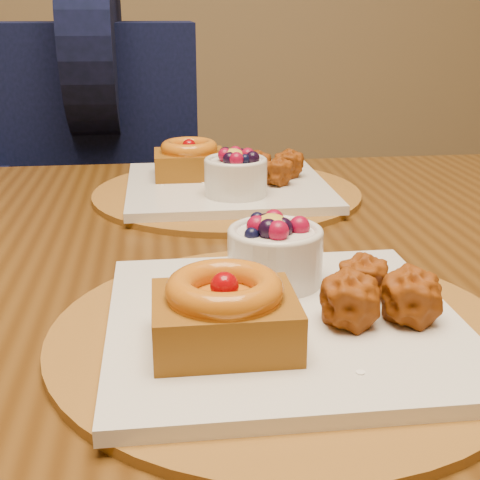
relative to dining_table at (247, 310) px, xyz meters
name	(u,v)px	position (x,y,z in m)	size (l,w,h in m)	color
dining_table	(247,310)	(0.00, 0.00, 0.00)	(1.60, 0.90, 0.76)	#3D230B
place_setting_near	(280,310)	(0.00, -0.22, 0.10)	(0.38, 0.38, 0.08)	brown
place_setting_far	(226,181)	(0.00, 0.22, 0.10)	(0.38, 0.38, 0.08)	brown
chair_far	(106,245)	(-0.22, 0.75, -0.18)	(0.53, 0.53, 0.90)	black
diner	(99,114)	(-0.21, 0.65, 0.13)	(0.47, 0.46, 0.76)	black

